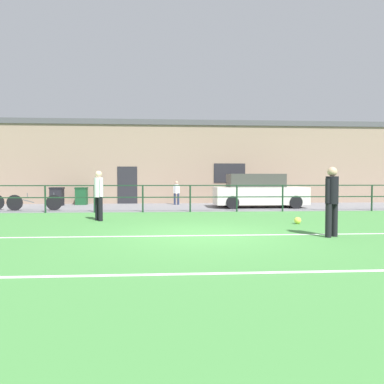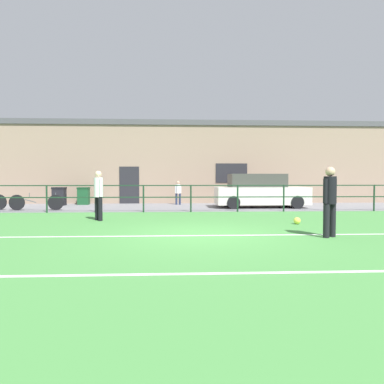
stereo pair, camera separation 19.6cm
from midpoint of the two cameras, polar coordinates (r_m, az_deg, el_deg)
ground at (r=8.75m, az=2.33°, el=-7.19°), size 60.00×44.00×0.04m
field_line_touchline at (r=8.62m, az=2.40°, el=-7.18°), size 36.00×0.11×0.00m
field_line_hash at (r=5.28m, az=5.93°, el=-13.20°), size 36.00×0.11×0.00m
pavement_strip at (r=17.17m, az=-0.25°, el=-2.49°), size 48.00×5.00×0.02m
perimeter_fence at (r=14.63m, az=0.20°, el=-0.40°), size 36.07×0.07×1.15m
clubhouse_facade at (r=20.83m, az=-0.72°, el=4.86°), size 28.00×2.56×4.75m
player_goalkeeper at (r=8.94m, az=22.38°, el=-0.83°), size 0.41×0.30×1.69m
player_striker at (r=12.00m, az=-14.72°, el=-0.06°), size 0.31×0.39×1.68m
soccer_ball_match at (r=11.25m, az=17.43°, el=-4.54°), size 0.22×0.22×0.22m
spectator_child at (r=18.61m, az=-2.00°, el=0.13°), size 0.34×0.22×1.27m
parked_car_red at (r=17.12m, az=11.45°, el=0.06°), size 4.39×1.86×1.62m
bicycle_parked_1 at (r=16.68m, az=-24.01°, el=-1.54°), size 2.37×0.04×0.78m
trash_bin_0 at (r=19.25m, az=-20.79°, el=-0.66°), size 0.64×0.55×0.95m
trash_bin_1 at (r=19.47m, az=-17.17°, el=-0.61°), size 0.61×0.52×0.94m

